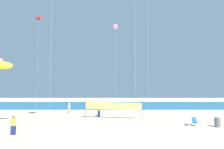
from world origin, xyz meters
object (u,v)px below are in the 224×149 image
(beachgoer_olive_shirt, at_px, (98,110))
(trash_barrel, at_px, (216,122))
(folding_beach_chair, at_px, (194,121))
(beach_handbag, at_px, (185,125))
(kite_red_tube, at_px, (38,18))
(kite_pink_box, at_px, (115,27))
(beachgoer_mustard_shirt, at_px, (13,124))
(beachgoer_sage_shirt, at_px, (68,108))
(volleyball_net, at_px, (112,107))

(beachgoer_olive_shirt, height_order, trash_barrel, beachgoer_olive_shirt)
(folding_beach_chair, relative_size, trash_barrel, 0.89)
(beach_handbag, bearing_deg, kite_red_tube, 150.09)
(beach_handbag, bearing_deg, kite_pink_box, 116.88)
(beachgoer_mustard_shirt, xyz_separation_m, trash_barrel, (20.08, 3.38, -0.44))
(folding_beach_chair, distance_m, kite_pink_box, 22.79)
(beachgoer_sage_shirt, distance_m, beach_handbag, 18.64)
(beachgoer_sage_shirt, distance_m, volleyball_net, 9.35)
(trash_barrel, distance_m, volleyball_net, 12.45)
(folding_beach_chair, bearing_deg, beach_handbag, 167.87)
(beachgoer_sage_shirt, bearing_deg, kite_pink_box, -177.85)
(beachgoer_olive_shirt, xyz_separation_m, beach_handbag, (10.07, -6.91, -0.80))
(trash_barrel, bearing_deg, kite_pink_box, 124.27)
(folding_beach_chair, bearing_deg, beachgoer_sage_shirt, 128.37)
(beachgoer_olive_shirt, xyz_separation_m, kite_pink_box, (2.53, 7.95, 14.68))
(beachgoer_mustard_shirt, distance_m, trash_barrel, 20.36)
(beachgoer_olive_shirt, distance_m, kite_pink_box, 16.89)
(beachgoer_mustard_shirt, relative_size, beach_handbag, 5.83)
(beachgoer_mustard_shirt, distance_m, beachgoer_sage_shirt, 14.95)
(beachgoer_olive_shirt, relative_size, trash_barrel, 1.73)
(beachgoer_mustard_shirt, relative_size, beachgoer_sage_shirt, 1.07)
(beach_handbag, height_order, kite_pink_box, kite_pink_box)
(beachgoer_olive_shirt, height_order, beach_handbag, beachgoer_olive_shirt)
(folding_beach_chair, bearing_deg, kite_red_tube, 133.16)
(beachgoer_sage_shirt, distance_m, trash_barrel, 21.57)
(beachgoer_sage_shirt, xyz_separation_m, trash_barrel, (18.27, -11.46, -0.39))
(beachgoer_sage_shirt, height_order, volleyball_net, volleyball_net)
(beachgoer_olive_shirt, bearing_deg, beachgoer_sage_shirt, -67.70)
(kite_pink_box, bearing_deg, volleyball_net, -92.89)
(beachgoer_mustard_shirt, distance_m, volleyball_net, 12.63)
(beachgoer_sage_shirt, bearing_deg, trash_barrel, 121.91)
(beachgoer_sage_shirt, distance_m, kite_pink_box, 17.09)
(trash_barrel, xyz_separation_m, kite_red_tube, (-24.13, 12.81, 15.79))
(beachgoer_olive_shirt, relative_size, kite_red_tube, 0.10)
(beachgoer_sage_shirt, relative_size, folding_beach_chair, 1.86)
(trash_barrel, bearing_deg, kite_red_tube, 152.03)
(beachgoer_olive_shirt, xyz_separation_m, beachgoer_mustard_shirt, (-6.94, -10.99, 0.02))
(beachgoer_olive_shirt, xyz_separation_m, beachgoer_sage_shirt, (-5.13, 3.85, -0.04))
(beachgoer_sage_shirt, relative_size, kite_red_tube, 0.10)
(beach_handbag, bearing_deg, beachgoer_olive_shirt, 145.52)
(beachgoer_mustard_shirt, height_order, folding_beach_chair, beachgoer_mustard_shirt)
(beach_handbag, bearing_deg, folding_beach_chair, 6.13)
(trash_barrel, xyz_separation_m, volleyball_net, (-11.11, 5.50, 1.14))
(kite_red_tube, bearing_deg, beachgoer_mustard_shirt, -75.94)
(beachgoer_olive_shirt, height_order, kite_pink_box, kite_pink_box)
(beachgoer_mustard_shirt, height_order, volleyball_net, volleyball_net)
(beachgoer_olive_shirt, height_order, beachgoer_sage_shirt, beachgoer_olive_shirt)
(beachgoer_olive_shirt, relative_size, volleyball_net, 0.22)
(trash_barrel, bearing_deg, volleyball_net, 153.68)
(beachgoer_mustard_shirt, relative_size, trash_barrel, 1.77)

